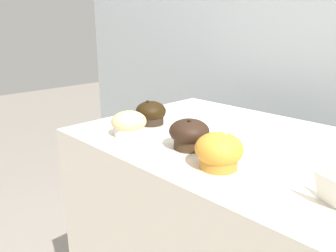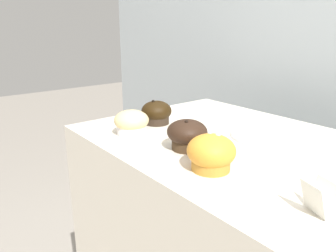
{
  "view_description": "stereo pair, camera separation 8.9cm",
  "coord_description": "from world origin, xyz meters",
  "px_view_note": "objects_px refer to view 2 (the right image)",
  "views": [
    {
      "loc": [
        0.43,
        -0.75,
        1.26
      ],
      "look_at": [
        -0.18,
        -0.15,
        1.0
      ],
      "focal_mm": 35.0,
      "sensor_mm": 36.0,
      "label": 1
    },
    {
      "loc": [
        0.49,
        -0.68,
        1.26
      ],
      "look_at": [
        -0.18,
        -0.15,
        1.0
      ],
      "focal_mm": 35.0,
      "sensor_mm": 36.0,
      "label": 2
    }
  ],
  "objects_px": {
    "muffin_back_right": "(131,123)",
    "muffin_front_left": "(187,134)",
    "muffin_front_center": "(156,113)",
    "serving_plate": "(269,136)",
    "muffin_back_left": "(211,153)"
  },
  "relations": [
    {
      "from": "muffin_back_right",
      "to": "muffin_front_left",
      "type": "bearing_deg",
      "value": 13.79
    },
    {
      "from": "muffin_front_center",
      "to": "muffin_back_right",
      "type": "relative_size",
      "value": 0.96
    },
    {
      "from": "serving_plate",
      "to": "muffin_back_right",
      "type": "bearing_deg",
      "value": -132.45
    },
    {
      "from": "muffin_back_left",
      "to": "muffin_back_right",
      "type": "distance_m",
      "value": 0.32
    },
    {
      "from": "muffin_back_left",
      "to": "serving_plate",
      "type": "xyz_separation_m",
      "value": [
        -0.05,
        0.29,
        -0.03
      ]
    },
    {
      "from": "serving_plate",
      "to": "muffin_back_left",
      "type": "bearing_deg",
      "value": -80.49
    },
    {
      "from": "muffin_front_left",
      "to": "serving_plate",
      "type": "height_order",
      "value": "muffin_front_left"
    },
    {
      "from": "muffin_front_left",
      "to": "muffin_back_right",
      "type": "bearing_deg",
      "value": -166.21
    },
    {
      "from": "muffin_back_left",
      "to": "muffin_front_left",
      "type": "bearing_deg",
      "value": 161.53
    },
    {
      "from": "muffin_back_left",
      "to": "serving_plate",
      "type": "bearing_deg",
      "value": 99.51
    },
    {
      "from": "muffin_front_left",
      "to": "serving_plate",
      "type": "bearing_deg",
      "value": 72.43
    },
    {
      "from": "muffin_front_center",
      "to": "serving_plate",
      "type": "xyz_separation_m",
      "value": [
        0.31,
        0.17,
        -0.03
      ]
    },
    {
      "from": "muffin_front_left",
      "to": "muffin_back_left",
      "type": "bearing_deg",
      "value": -18.47
    },
    {
      "from": "muffin_front_center",
      "to": "muffin_front_left",
      "type": "relative_size",
      "value": 0.94
    },
    {
      "from": "serving_plate",
      "to": "muffin_front_left",
      "type": "bearing_deg",
      "value": -107.57
    }
  ]
}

